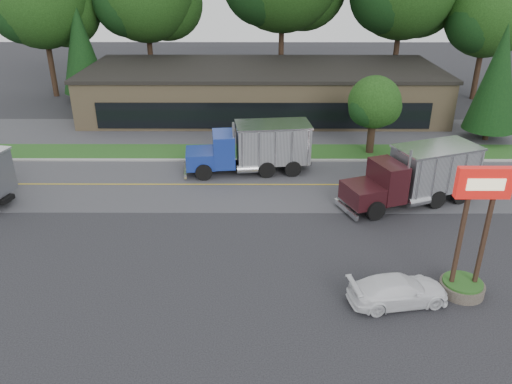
# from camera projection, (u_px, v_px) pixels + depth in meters

# --- Properties ---
(ground) EXTENTS (140.00, 140.00, 0.00)m
(ground) POSITION_uv_depth(u_px,v_px,m) (226.00, 261.00, 24.25)
(ground) COLOR #3A3A40
(ground) RESTS_ON ground
(road) EXTENTS (60.00, 8.00, 0.02)m
(road) POSITION_uv_depth(u_px,v_px,m) (234.00, 185.00, 32.40)
(road) COLOR #5A5A60
(road) RESTS_ON ground
(center_line) EXTENTS (60.00, 0.12, 0.01)m
(center_line) POSITION_uv_depth(u_px,v_px,m) (234.00, 185.00, 32.40)
(center_line) COLOR gold
(center_line) RESTS_ON ground
(curb) EXTENTS (60.00, 0.30, 0.12)m
(curb) POSITION_uv_depth(u_px,v_px,m) (237.00, 161.00, 36.20)
(curb) COLOR #9E9E99
(curb) RESTS_ON ground
(grass_verge) EXTENTS (60.00, 3.40, 0.03)m
(grass_verge) POSITION_uv_depth(u_px,v_px,m) (238.00, 152.00, 37.83)
(grass_verge) COLOR #21521C
(grass_verge) RESTS_ON ground
(far_parking) EXTENTS (60.00, 7.00, 0.02)m
(far_parking) POSITION_uv_depth(u_px,v_px,m) (240.00, 131.00, 42.36)
(far_parking) COLOR #5A5A60
(far_parking) RESTS_ON ground
(strip_mall) EXTENTS (32.00, 12.00, 4.00)m
(strip_mall) POSITION_uv_depth(u_px,v_px,m) (263.00, 91.00, 46.93)
(strip_mall) COLOR #927B59
(strip_mall) RESTS_ON ground
(bilo_sign) EXTENTS (2.20, 1.90, 5.95)m
(bilo_sign) POSITION_uv_depth(u_px,v_px,m) (469.00, 253.00, 21.09)
(bilo_sign) COLOR #6B6054
(bilo_sign) RESTS_ON ground
(tree_far_a) EXTENTS (10.12, 9.52, 14.43)m
(tree_far_a) POSITION_uv_depth(u_px,v_px,m) (43.00, 4.00, 49.50)
(tree_far_a) COLOR #382619
(tree_far_a) RESTS_ON ground
(tree_far_e) EXTENTS (8.78, 8.27, 12.53)m
(tree_far_e) POSITION_uv_depth(u_px,v_px,m) (488.00, 18.00, 48.92)
(tree_far_e) COLOR #382619
(tree_far_e) RESTS_ON ground
(evergreen_left) EXTENTS (4.36, 4.36, 9.91)m
(evergreen_left) POSITION_uv_depth(u_px,v_px,m) (80.00, 47.00, 49.16)
(evergreen_left) COLOR #382619
(evergreen_left) RESTS_ON ground
(evergreen_right) EXTENTS (4.00, 4.00, 9.09)m
(evergreen_right) POSITION_uv_depth(u_px,v_px,m) (498.00, 78.00, 38.35)
(evergreen_right) COLOR #382619
(evergreen_right) RESTS_ON ground
(tree_verge) EXTENTS (4.06, 3.83, 5.80)m
(tree_verge) POSITION_uv_depth(u_px,v_px,m) (375.00, 105.00, 36.27)
(tree_verge) COLOR #382619
(tree_verge) RESTS_ON ground
(dump_truck_blue) EXTENTS (8.62, 3.50, 3.36)m
(dump_truck_blue) POSITION_uv_depth(u_px,v_px,m) (256.00, 147.00, 33.69)
(dump_truck_blue) COLOR black
(dump_truck_blue) RESTS_ON ground
(dump_truck_maroon) EXTENTS (8.56, 5.21, 3.36)m
(dump_truck_maroon) POSITION_uv_depth(u_px,v_px,m) (418.00, 174.00, 29.40)
(dump_truck_maroon) COLOR black
(dump_truck_maroon) RESTS_ON ground
(rally_car) EXTENTS (4.54, 2.50, 1.24)m
(rally_car) POSITION_uv_depth(u_px,v_px,m) (398.00, 290.00, 21.06)
(rally_car) COLOR white
(rally_car) RESTS_ON ground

